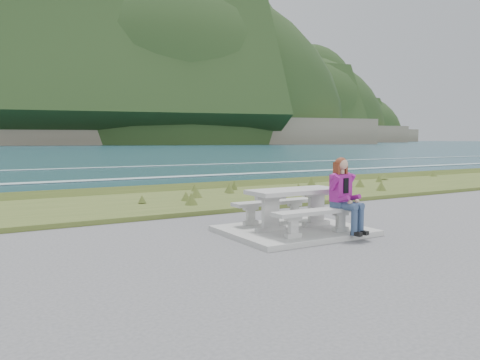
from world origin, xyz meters
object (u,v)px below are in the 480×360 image
Objects in this scene: bench_landward at (318,215)px; picnic_table at (294,198)px; seated_woman at (347,205)px; bench_seaward at (273,205)px.

picnic_table is at bearing 90.00° from bench_landward.
bench_landward is at bearing 158.92° from seated_woman.
bench_landward is 1.00× the size of bench_seaward.
bench_landward is 0.60m from seated_woman.
picnic_table reaches higher than bench_landward.
bench_landward is at bearing -90.00° from picnic_table.
picnic_table is 1.00× the size of bench_seaward.
bench_landward is 1.32× the size of seated_woman.
picnic_table is 1.01m from seated_woman.
bench_landward and bench_seaward have the same top height.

